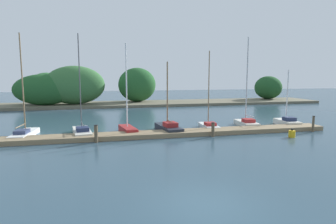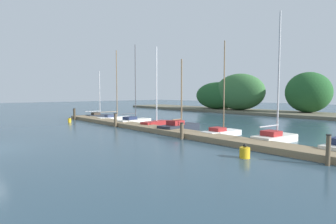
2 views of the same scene
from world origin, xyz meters
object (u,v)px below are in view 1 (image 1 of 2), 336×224
object	(u,v)px
sailboat_4	(168,127)
mooring_piling_3	(313,124)
sailboat_2	(82,131)
channel_buoy_0	(292,134)
mooring_piling_2	(213,130)
mooring_piling_1	(96,134)
sailboat_6	(246,122)
sailboat_3	(128,128)
sailboat_5	(209,125)
sailboat_7	(287,122)
sailboat_1	(25,132)

from	to	relation	value
sailboat_4	mooring_piling_3	bearing A→B (deg)	-108.72
sailboat_2	channel_buoy_0	bearing A→B (deg)	-114.29
sailboat_2	mooring_piling_2	distance (m)	10.34
mooring_piling_1	sailboat_6	bearing A→B (deg)	14.72
sailboat_3	mooring_piling_3	size ratio (longest dim) A/B	5.37
sailboat_5	sailboat_7	bearing A→B (deg)	-85.78
sailboat_2	mooring_piling_1	size ratio (longest dim) A/B	6.26
channel_buoy_0	sailboat_2	bearing A→B (deg)	164.33
mooring_piling_1	channel_buoy_0	size ratio (longest dim) A/B	1.84
mooring_piling_2	sailboat_4	bearing A→B (deg)	137.99
sailboat_1	sailboat_2	xyz separation A→B (m)	(4.26, -0.35, -0.02)
channel_buoy_0	mooring_piling_2	bearing A→B (deg)	165.62
sailboat_5	channel_buoy_0	size ratio (longest dim) A/B	9.91
sailboat_3	sailboat_6	world-z (taller)	sailboat_6
sailboat_3	mooring_piling_2	distance (m)	6.93
sailboat_3	sailboat_2	bearing A→B (deg)	79.18
channel_buoy_0	mooring_piling_1	bearing A→B (deg)	173.89
sailboat_1	mooring_piling_2	size ratio (longest dim) A/B	7.03
sailboat_3	mooring_piling_3	xyz separation A→B (m)	(15.30, -2.87, 0.25)
sailboat_6	mooring_piling_3	bearing A→B (deg)	-125.41
mooring_piling_3	sailboat_7	bearing A→B (deg)	94.12
sailboat_2	mooring_piling_1	bearing A→B (deg)	-166.53
sailboat_2	channel_buoy_0	distance (m)	16.39
sailboat_6	sailboat_7	world-z (taller)	sailboat_6
sailboat_6	channel_buoy_0	xyz separation A→B (m)	(1.10, -5.12, -0.15)
sailboat_1	sailboat_6	size ratio (longest dim) A/B	0.97
sailboat_5	mooring_piling_3	size ratio (longest dim) A/B	5.06
sailboat_3	mooring_piling_2	bearing A→B (deg)	-124.10
sailboat_3	sailboat_6	xyz separation A→B (m)	(11.07, 0.76, -0.01)
sailboat_5	mooring_piling_3	world-z (taller)	sailboat_5
mooring_piling_1	mooring_piling_2	distance (m)	8.75
sailboat_1	mooring_piling_2	distance (m)	14.55
sailboat_2	mooring_piling_2	size ratio (longest dim) A/B	7.07
sailboat_1	sailboat_4	world-z (taller)	sailboat_1
sailboat_7	mooring_piling_2	xyz separation A→B (m)	(-8.76, -3.20, 0.21)
sailboat_6	sailboat_7	bearing A→B (deg)	-90.69
sailboat_1	mooring_piling_2	bearing A→B (deg)	-98.18
sailboat_7	mooring_piling_2	distance (m)	9.33
channel_buoy_0	sailboat_7	bearing A→B (deg)	58.39
sailboat_5	sailboat_7	distance (m)	7.87
sailboat_4	mooring_piling_1	distance (m)	6.36
sailboat_1	sailboat_6	bearing A→B (deg)	-84.14
sailboat_1	sailboat_4	bearing A→B (deg)	-88.33
sailboat_2	sailboat_6	size ratio (longest dim) A/B	0.97
sailboat_7	mooring_piling_2	size ratio (longest dim) A/B	4.66
sailboat_5	channel_buoy_0	xyz separation A→B (m)	(4.98, -4.72, -0.05)
sailboat_1	mooring_piling_3	bearing A→B (deg)	-93.25
sailboat_2	sailboat_3	xyz separation A→B (m)	(3.60, -0.07, 0.09)
sailboat_3	channel_buoy_0	size ratio (longest dim) A/B	10.52
sailboat_6	channel_buoy_0	bearing A→B (deg)	-162.62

